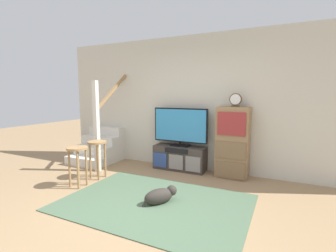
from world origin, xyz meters
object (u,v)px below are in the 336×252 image
television (180,126)px  bar_stool_far (97,151)px  bar_stool_near (78,157)px  dog (161,196)px  side_cabinet (233,142)px  desk_clock (236,100)px  media_console (180,158)px

television → bar_stool_far: size_ratio=1.67×
bar_stool_near → dog: bar_stool_near is taller
television → bar_stool_far: 1.67m
bar_stool_near → side_cabinet: bearing=35.8°
side_cabinet → dog: size_ratio=2.70×
television → side_cabinet: (1.05, -0.01, -0.24)m
desk_clock → side_cabinet: bearing=153.8°
media_console → bar_stool_far: bearing=-136.2°
bar_stool_near → bar_stool_far: bar_stool_far is taller
television → dog: 1.82m
bar_stool_near → bar_stool_far: 0.47m
desk_clock → bar_stool_far: bearing=-153.7°
television → bar_stool_far: bearing=-135.6°
media_console → bar_stool_near: bar_stool_near is taller
television → dog: (0.38, -1.59, -0.78)m
media_console → desk_clock: 1.61m
television → side_cabinet: size_ratio=0.87×
dog → media_console: bearing=103.7°
side_cabinet → desk_clock: size_ratio=5.44×
desk_clock → bar_stool_far: desk_clock is taller
desk_clock → bar_stool_far: 2.67m
television → side_cabinet: side_cabinet is taller
bar_stool_far → dog: bearing=-16.5°
desk_clock → bar_stool_near: bearing=-144.9°
media_console → dog: size_ratio=2.20×
television → bar_stool_near: television is taller
media_console → bar_stool_near: bearing=-126.3°
bar_stool_near → television: bearing=54.1°
television → side_cabinet: 1.08m
media_console → bar_stool_far: (-1.16, -1.11, 0.27)m
desk_clock → bar_stool_near: 2.90m
television → bar_stool_near: bearing=-125.9°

